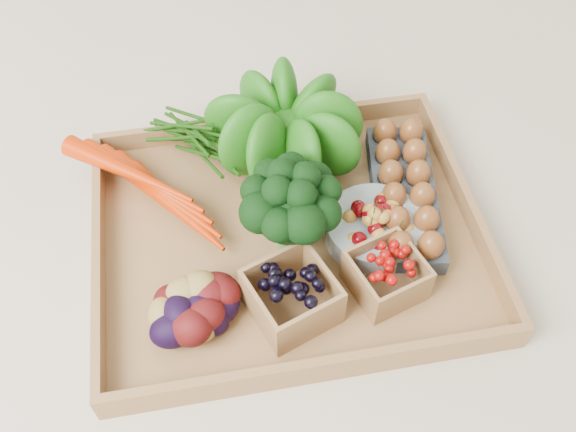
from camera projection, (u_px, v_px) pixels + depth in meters
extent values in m
plane|color=beige|center=(288.00, 241.00, 0.95)|extent=(4.00, 4.00, 0.00)
cube|color=olive|center=(288.00, 238.00, 0.94)|extent=(0.55, 0.45, 0.01)
sphere|color=#10530C|center=(286.00, 123.00, 0.97)|extent=(0.16, 0.16, 0.16)
cylinder|color=#8C9EA5|center=(374.00, 229.00, 0.92)|extent=(0.14, 0.14, 0.04)
cube|color=#373D46|center=(403.00, 196.00, 0.96)|extent=(0.14, 0.27, 0.03)
cube|color=black|center=(292.00, 296.00, 0.83)|extent=(0.13, 0.13, 0.07)
cube|color=#7E0805|center=(386.00, 275.00, 0.86)|extent=(0.11, 0.11, 0.06)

